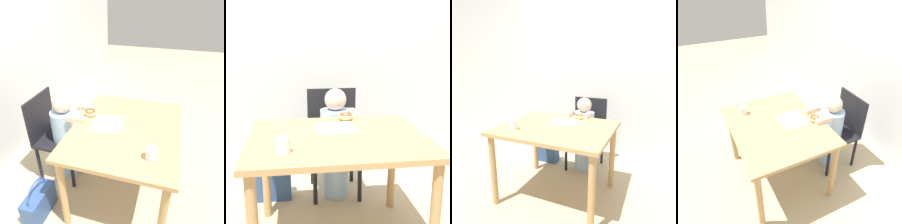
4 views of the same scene
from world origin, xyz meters
TOP-DOWN VIEW (x-y plane):
  - wall_back at (0.00, 1.46)m, footprint 8.00×0.05m
  - dining_table at (0.00, 0.00)m, footprint 1.11×0.91m
  - chair at (0.07, 0.77)m, footprint 0.44×0.44m
  - child_figure at (0.07, 0.64)m, footprint 0.27×0.42m
  - donut at (0.11, 0.37)m, footprint 0.12×0.12m
  - napkin at (0.01, 0.17)m, footprint 0.28×0.28m
  - handbag at (-0.49, 0.66)m, footprint 0.34×0.14m
  - cup at (-0.33, -0.25)m, footprint 0.08×0.08m

SIDE VIEW (x-z plane):
  - handbag at x=-0.49m, z-range -0.06..0.35m
  - child_figure at x=0.07m, z-range 0.00..0.96m
  - chair at x=0.07m, z-range 0.02..0.93m
  - dining_table at x=0.00m, z-range 0.28..1.04m
  - napkin at x=0.01m, z-range 0.76..0.77m
  - donut at x=0.11m, z-range 0.77..0.81m
  - cup at x=-0.33m, z-range 0.76..0.86m
  - wall_back at x=0.00m, z-range 0.00..2.50m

